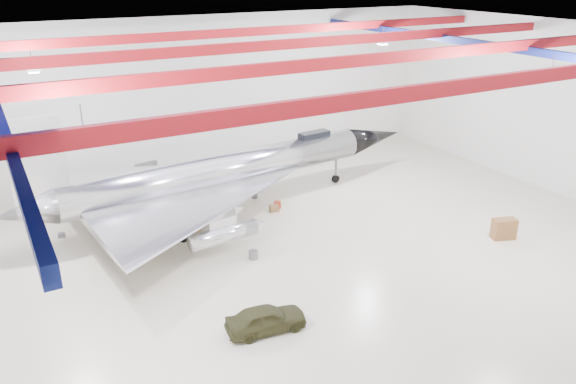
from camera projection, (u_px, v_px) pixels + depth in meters
floor at (289, 260)px, 28.82m from camera, size 40.00×40.00×0.00m
wall_back at (183, 98)px, 38.89m from camera, size 40.00×0.00×40.00m
wall_right at (562, 110)px, 35.80m from camera, size 0.00×30.00×30.00m
ceiling at (289, 40)px, 24.69m from camera, size 40.00×40.00×0.00m
ceiling_structure at (289, 56)px, 24.94m from camera, size 39.50×29.50×1.08m
jet_aircraft at (223, 174)px, 33.66m from camera, size 27.12×16.75×7.39m
jeep at (266, 319)px, 23.07m from camera, size 3.49×1.76×1.14m
desk at (504, 229)px, 30.90m from camera, size 1.42×1.04×1.17m
crate_ply at (156, 243)px, 30.28m from camera, size 0.61×0.56×0.34m
toolbox_red at (200, 214)px, 33.83m from camera, size 0.48×0.42×0.28m
engine_drum at (253, 255)px, 28.91m from camera, size 0.57×0.57×0.44m
parts_bin at (274, 208)px, 34.50m from camera, size 0.63×0.55×0.38m
crate_small at (62, 235)px, 31.20m from camera, size 0.41×0.35×0.25m
tool_chest at (277, 205)px, 34.95m from camera, size 0.56×0.56×0.41m
oil_barrel at (194, 231)px, 31.58m from camera, size 0.69×0.64×0.39m
spares_box at (255, 195)px, 36.45m from camera, size 0.46×0.46×0.37m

